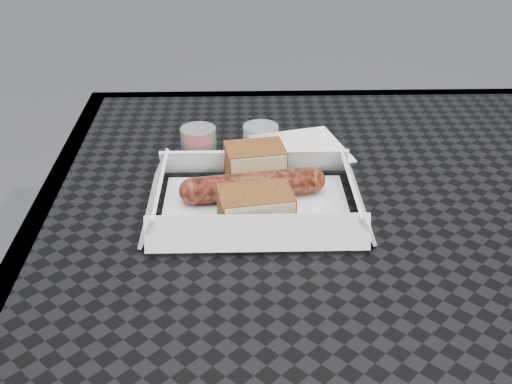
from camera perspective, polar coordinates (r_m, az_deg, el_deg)
The scene contains 9 objects.
patio_table at distance 0.81m, azimuth 9.31°, elevation -6.39°, with size 0.80×0.80×0.74m.
food_tray at distance 0.76m, azimuth -0.02°, elevation -1.45°, with size 0.22×0.15×0.00m, color white.
bratwurst at distance 0.77m, azimuth -0.25°, elevation 0.56°, with size 0.18×0.06×0.03m.
bread_near at distance 0.81m, azimuth -0.08°, elevation 2.56°, with size 0.07×0.05×0.05m, color brown.
bread_far at distance 0.72m, azimuth -0.02°, elevation -1.47°, with size 0.08×0.05×0.04m, color brown.
veg_garnish at distance 0.72m, azimuth 5.06°, elevation -3.36°, with size 0.03×0.03×0.00m.
napkin at distance 0.91m, azimuth 3.96°, elevation 3.89°, with size 0.12×0.12×0.00m, color white.
condiment_cup_sauce at distance 0.91m, azimuth -5.14°, elevation 4.80°, with size 0.05×0.05×0.03m, color maroon.
condiment_cup_empty at distance 0.91m, azimuth 0.42°, elevation 5.01°, with size 0.05×0.05×0.03m, color silver.
Camera 1 is at (-0.15, -0.64, 1.14)m, focal length 45.00 mm.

